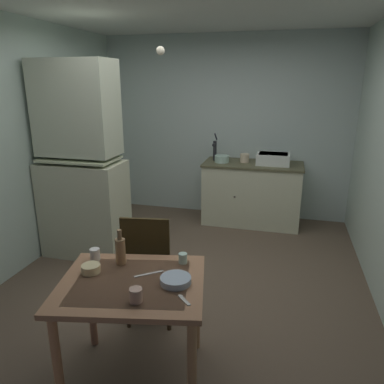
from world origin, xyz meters
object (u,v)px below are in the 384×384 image
object	(u,v)px
chair_far_side	(149,268)
serving_bowl_wide	(91,269)
sink_basin	(273,159)
mixing_bowl_counter	(222,159)
mug_dark	(183,258)
glass_bottle	(120,250)
hutch_cabinet	(82,168)
hand_pump	(215,149)
dining_table	(133,297)

from	to	relation	value
chair_far_side	serving_bowl_wide	distance (m)	0.65
sink_basin	chair_far_side	size ratio (longest dim) A/B	0.45
sink_basin	mixing_bowl_counter	distance (m)	0.70
mug_dark	glass_bottle	distance (m)	0.44
mixing_bowl_counter	chair_far_side	xyz separation A→B (m)	(-0.16, -2.46, -0.41)
hutch_cabinet	serving_bowl_wide	size ratio (longest dim) A/B	17.45
sink_basin	mug_dark	xyz separation A→B (m)	(-0.49, -2.80, -0.17)
sink_basin	glass_bottle	size ratio (longest dim) A/B	1.73
hutch_cabinet	chair_far_side	bearing A→B (deg)	-41.71
hutch_cabinet	glass_bottle	distance (m)	1.88
hand_pump	dining_table	xyz separation A→B (m)	(0.09, -3.16, -0.41)
sink_basin	mixing_bowl_counter	world-z (taller)	sink_basin
dining_table	mug_dark	xyz separation A→B (m)	(0.25, 0.32, 0.15)
chair_far_side	glass_bottle	distance (m)	0.53
chair_far_side	serving_bowl_wide	bearing A→B (deg)	-108.68
hutch_cabinet	sink_basin	xyz separation A→B (m)	(2.05, 1.44, -0.07)
sink_basin	mug_dark	bearing A→B (deg)	-99.84
mixing_bowl_counter	mug_dark	bearing A→B (deg)	-85.59
mixing_bowl_counter	serving_bowl_wide	size ratio (longest dim) A/B	1.59
chair_far_side	mug_dark	world-z (taller)	chair_far_side
sink_basin	hand_pump	size ratio (longest dim) A/B	1.13
hutch_cabinet	dining_table	size ratio (longest dim) A/B	2.09
hand_pump	mixing_bowl_counter	size ratio (longest dim) A/B	1.95
chair_far_side	serving_bowl_wide	size ratio (longest dim) A/B	7.82
mixing_bowl_counter	glass_bottle	bearing A→B (deg)	-94.06
hand_pump	sink_basin	bearing A→B (deg)	-3.16
mixing_bowl_counter	mug_dark	distance (m)	2.76
glass_bottle	dining_table	bearing A→B (deg)	-49.87
hutch_cabinet	hand_pump	distance (m)	1.93
serving_bowl_wide	hand_pump	bearing A→B (deg)	85.88
dining_table	glass_bottle	distance (m)	0.34
hand_pump	chair_far_side	distance (m)	2.61
sink_basin	hand_pump	bearing A→B (deg)	176.84
hand_pump	mixing_bowl_counter	xyz separation A→B (m)	(0.12, -0.10, -0.12)
mixing_bowl_counter	hand_pump	bearing A→B (deg)	141.99
dining_table	serving_bowl_wide	world-z (taller)	serving_bowl_wide
chair_far_side	glass_bottle	size ratio (longest dim) A/B	3.85
mixing_bowl_counter	dining_table	size ratio (longest dim) A/B	0.19
sink_basin	dining_table	bearing A→B (deg)	-103.22
hand_pump	dining_table	bearing A→B (deg)	-88.42
mug_dark	chair_far_side	bearing A→B (deg)	142.27
dining_table	glass_bottle	size ratio (longest dim) A/B	4.12
dining_table	serving_bowl_wide	size ratio (longest dim) A/B	8.36
hutch_cabinet	mug_dark	xyz separation A→B (m)	(1.57, -1.35, -0.24)
hand_pump	mug_dark	xyz separation A→B (m)	(0.33, -2.84, -0.26)
dining_table	chair_far_side	size ratio (longest dim) A/B	1.07
chair_far_side	glass_bottle	world-z (taller)	glass_bottle
hutch_cabinet	dining_table	bearing A→B (deg)	-51.69
hutch_cabinet	chair_far_side	xyz separation A→B (m)	(1.20, -1.07, -0.52)
mixing_bowl_counter	chair_far_side	bearing A→B (deg)	-93.63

